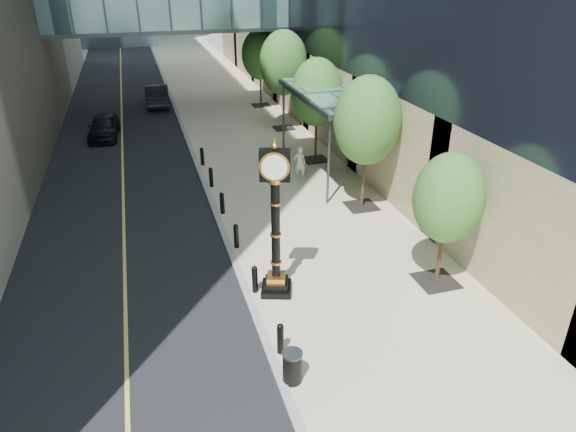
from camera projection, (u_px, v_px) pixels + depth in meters
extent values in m
plane|color=gray|center=(380.00, 358.00, 14.73)|extent=(320.00, 320.00, 0.00)
cube|color=black|center=(121.00, 85.00, 47.30)|extent=(8.00, 180.00, 0.02)
cube|color=#C6B199|center=(208.00, 80.00, 49.33)|extent=(8.00, 180.00, 0.06)
cube|color=gray|center=(165.00, 83.00, 48.31)|extent=(0.25, 180.00, 0.07)
cube|color=slate|center=(167.00, 7.00, 34.68)|extent=(17.00, 4.00, 3.00)
cube|color=#383F44|center=(170.00, 29.00, 35.33)|extent=(17.00, 4.20, 0.25)
cube|color=#383F44|center=(328.00, 95.00, 25.78)|extent=(3.00, 8.00, 0.25)
cube|color=slate|center=(329.00, 92.00, 25.71)|extent=(2.80, 7.80, 0.06)
cylinder|color=#383F44|center=(329.00, 162.00, 23.20)|extent=(0.12, 0.12, 4.20)
cylinder|color=#383F44|center=(283.00, 119.00, 29.56)|extent=(0.12, 0.12, 4.20)
cylinder|color=black|center=(280.00, 340.00, 14.67)|extent=(0.20, 0.20, 0.90)
cylinder|color=black|center=(255.00, 280.00, 17.42)|extent=(0.20, 0.20, 0.90)
cylinder|color=black|center=(236.00, 237.00, 20.17)|extent=(0.20, 0.20, 0.90)
cylinder|color=black|center=(222.00, 204.00, 22.92)|extent=(0.20, 0.20, 0.90)
cylinder|color=black|center=(211.00, 178.00, 25.67)|extent=(0.20, 0.20, 0.90)
cylinder|color=black|center=(202.00, 157.00, 28.42)|extent=(0.20, 0.20, 0.90)
cube|color=black|center=(436.00, 281.00, 18.19)|extent=(1.40, 1.40, 0.02)
cylinder|color=#402E1B|center=(441.00, 250.00, 17.63)|extent=(0.14, 0.14, 2.54)
ellipsoid|color=#2C6023|center=(449.00, 198.00, 16.76)|extent=(2.33, 2.33, 3.10)
cube|color=black|center=(361.00, 206.00, 23.77)|extent=(1.40, 1.40, 0.02)
cylinder|color=#402E1B|center=(364.00, 174.00, 23.07)|extent=(0.14, 0.14, 3.18)
ellipsoid|color=#2C6023|center=(367.00, 121.00, 21.98)|extent=(2.92, 2.92, 3.89)
cube|color=black|center=(315.00, 160.00, 29.36)|extent=(1.40, 1.40, 0.02)
cylinder|color=#402E1B|center=(316.00, 134.00, 28.69)|extent=(0.14, 0.14, 3.03)
ellipsoid|color=#2C6023|center=(317.00, 92.00, 27.65)|extent=(2.77, 2.77, 3.70)
cube|color=black|center=(284.00, 128.00, 34.94)|extent=(1.40, 1.40, 0.02)
cylinder|color=#402E1B|center=(284.00, 103.00, 34.19)|extent=(0.14, 0.14, 3.40)
ellipsoid|color=#2C6023|center=(284.00, 63.00, 33.02)|extent=(3.11, 3.11, 4.15)
cube|color=black|center=(261.00, 105.00, 40.52)|extent=(1.40, 1.40, 0.02)
cylinder|color=#402E1B|center=(261.00, 86.00, 39.85)|extent=(0.14, 0.14, 3.04)
ellipsoid|color=#2C6023|center=(260.00, 55.00, 38.81)|extent=(2.78, 2.78, 3.71)
cube|color=black|center=(276.00, 288.00, 17.58)|extent=(1.27, 1.27, 0.22)
cube|color=black|center=(276.00, 283.00, 17.48)|extent=(0.99, 0.99, 0.22)
cube|color=gold|center=(276.00, 278.00, 17.38)|extent=(0.77, 0.77, 0.22)
cylinder|color=black|center=(276.00, 230.00, 16.57)|extent=(0.29, 0.29, 3.45)
cube|color=black|center=(275.00, 165.00, 15.58)|extent=(1.00, 0.62, 1.00)
cylinder|color=white|center=(273.00, 163.00, 15.75)|extent=(0.75, 0.29, 0.78)
cylinder|color=white|center=(277.00, 167.00, 15.41)|extent=(0.75, 0.29, 0.78)
sphere|color=gold|center=(275.00, 146.00, 15.31)|extent=(0.22, 0.22, 0.22)
cylinder|color=black|center=(292.00, 368.00, 13.67)|extent=(0.64, 0.64, 0.90)
imported|color=beige|center=(299.00, 163.00, 26.30)|extent=(0.66, 0.44, 1.80)
imported|color=black|center=(104.00, 126.00, 32.93)|extent=(2.11, 4.47, 1.48)
imported|color=black|center=(157.00, 95.00, 40.33)|extent=(1.91, 5.00, 1.63)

